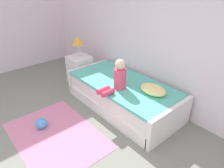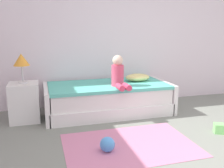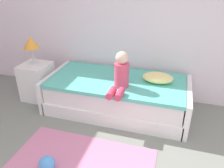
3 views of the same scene
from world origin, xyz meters
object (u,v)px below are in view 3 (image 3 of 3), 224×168
Objects in this scene: child_figure at (121,74)px; toy_ball at (47,164)px; bed at (117,95)px; pillow at (158,78)px; nightstand at (37,81)px; table_lamp at (31,44)px.

child_figure is 2.87× the size of toy_ball.
pillow is at bearing 9.81° from bed.
pillow reaches higher than nightstand.
child_figure is (1.47, -0.19, -0.23)m from table_lamp.
table_lamp is (0.00, -0.00, 0.64)m from nightstand.
pillow is at bearing 4.15° from nightstand.
toy_ball is (0.97, -1.35, -0.21)m from nightstand.
pillow is at bearing 4.15° from table_lamp.
nightstand reaches higher than bed.
nightstand is at bearing -175.85° from pillow.
table_lamp reaches higher than bed.
pillow is (0.58, 0.10, 0.32)m from bed.
bed is at bearing 116.72° from child_figure.
table_lamp is 2.54× the size of toy_ball.
table_lamp is at bearing 125.66° from toy_ball.
table_lamp is at bearing 172.67° from child_figure.
nightstand is 1.18× the size of child_figure.
bed is 1.52m from table_lamp.
pillow is 2.48× the size of toy_ball.
table_lamp reaches higher than toy_ball.
child_figure reaches higher than pillow.
child_figure is (0.12, -0.23, 0.46)m from bed.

